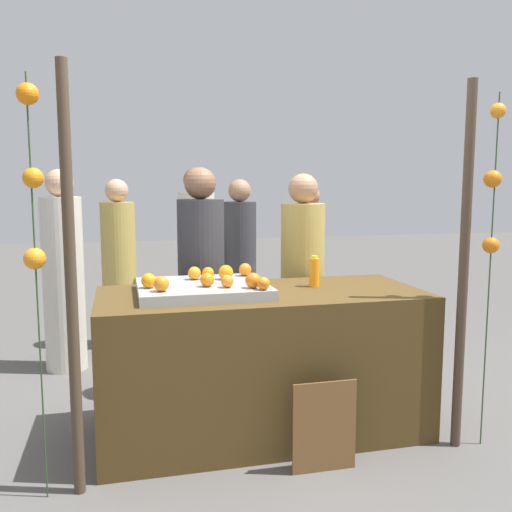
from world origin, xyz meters
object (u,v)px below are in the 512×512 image
object	(u,v)px
chalkboard_sign	(324,427)
vendor_right	(302,290)
orange_0	(226,272)
juice_bottle	(314,272)
vendor_left	(201,292)
stall_counter	(262,362)
orange_1	(194,273)

from	to	relation	value
chalkboard_sign	vendor_right	world-z (taller)	vendor_right
orange_0	juice_bottle	xyz separation A→B (m)	(0.56, -0.05, -0.01)
chalkboard_sign	vendor_left	size ratio (longest dim) A/B	0.31
stall_counter	orange_1	distance (m)	0.69
juice_bottle	stall_counter	bearing A→B (deg)	-167.24
chalkboard_sign	vendor_left	bearing A→B (deg)	111.18
juice_bottle	vendor_right	xyz separation A→B (m)	(0.11, 0.58, -0.23)
orange_1	chalkboard_sign	size ratio (longest dim) A/B	0.16
juice_bottle	orange_0	bearing A→B (deg)	174.58
orange_0	juice_bottle	size ratio (longest dim) A/B	0.46
orange_1	vendor_right	world-z (taller)	vendor_right
orange_0	vendor_right	xyz separation A→B (m)	(0.68, 0.52, -0.24)
orange_1	vendor_left	world-z (taller)	vendor_left
juice_bottle	chalkboard_sign	xyz separation A→B (m)	(-0.17, -0.65, -0.73)
orange_1	chalkboard_sign	distance (m)	1.20
orange_1	vendor_left	xyz separation A→B (m)	(0.11, 0.48, -0.22)
vendor_left	vendor_right	size ratio (longest dim) A/B	1.03
stall_counter	chalkboard_sign	xyz separation A→B (m)	(0.20, -0.56, -0.20)
chalkboard_sign	orange_1	bearing A→B (deg)	128.23
orange_0	juice_bottle	world-z (taller)	juice_bottle
vendor_right	juice_bottle	bearing A→B (deg)	-101.10
vendor_left	vendor_right	distance (m)	0.75
juice_bottle	vendor_left	distance (m)	0.89
stall_counter	vendor_left	world-z (taller)	vendor_left
juice_bottle	chalkboard_sign	bearing A→B (deg)	-104.41
orange_0	chalkboard_sign	bearing A→B (deg)	-60.44
orange_1	juice_bottle	bearing A→B (deg)	-7.48
chalkboard_sign	orange_0	bearing A→B (deg)	119.56
orange_1	chalkboard_sign	bearing A→B (deg)	-51.77
orange_0	juice_bottle	bearing A→B (deg)	-5.42
orange_0	vendor_left	bearing A→B (deg)	98.53
chalkboard_sign	vendor_left	world-z (taller)	vendor_left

